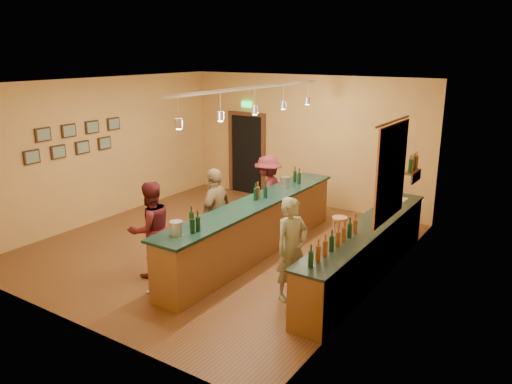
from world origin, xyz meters
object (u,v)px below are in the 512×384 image
Objects in this scene: customer_a at (151,229)px; customer_c at (268,193)px; back_counter at (366,251)px; tasting_bar at (255,224)px; bar_stool at (339,224)px; customer_b at (216,213)px; bartender at (292,249)px.

customer_c is (0.43, 3.06, -0.02)m from customer_a.
back_counter is 2.79× the size of customer_c.
customer_a reaches higher than tasting_bar.
back_counter is at bearing -47.65° from bar_stool.
tasting_bar is 0.77m from customer_b.
customer_b is 2.76× the size of bar_stool.
bar_stool is (1.74, 1.70, -0.38)m from customer_b.
customer_a reaches higher than bar_stool.
bartender is 2.64× the size of bar_stool.
customer_c is at bearing 156.58° from back_counter.
customer_a is at bearing 125.10° from bartender.
customer_b is at bearing 93.05° from bartender.
customer_c is at bearing 170.70° from customer_b.
customer_a is 0.97× the size of customer_b.
customer_a is (-3.12, -1.90, 0.35)m from back_counter.
tasting_bar is at bearing 168.32° from customer_a.
bartender reaches higher than tasting_bar.
customer_a is (-0.98, -1.72, 0.23)m from tasting_bar.
tasting_bar is 1.71m from bar_stool.
tasting_bar is 1.47m from customer_c.
customer_c is (-1.98, 2.47, -0.01)m from bartender.
customer_c is (-2.69, 1.16, 0.33)m from back_counter.
customer_b is at bearing -139.13° from tasting_bar.
customer_c is 2.62× the size of bar_stool.
back_counter is 2.15m from tasting_bar.
customer_b reaches higher than bar_stool.
customer_a is 1.32m from customer_b.
bar_stool is at bearing 73.58° from customer_c.
back_counter is 2.65× the size of customer_b.
back_counter is 1.41m from bar_stool.
back_counter is 3.67m from customer_a.
customer_a is at bearing -148.69° from back_counter.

